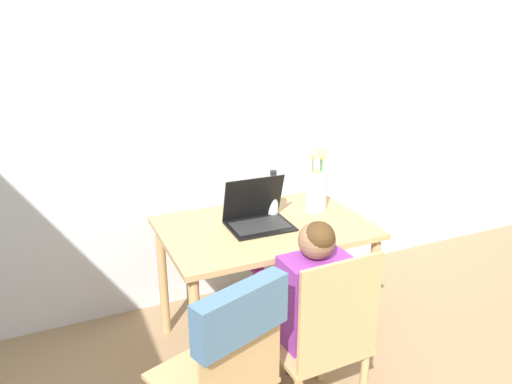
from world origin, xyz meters
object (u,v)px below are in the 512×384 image
Objects in this scene: flower_vase at (317,188)px; chair_spare at (230,353)px; person_seated at (307,296)px; laptop at (257,214)px; water_bottle at (273,194)px; chair_occupied at (322,341)px.

chair_spare is at bearing -135.50° from flower_vase.
laptop is at bearing -92.29° from person_seated.
water_bottle is (0.59, 0.87, 0.25)m from chair_spare.
laptop is at bearing -171.67° from flower_vase.
person_seated is 2.95× the size of laptop.
chair_occupied is 3.46× the size of water_bottle.
person_seated reaches higher than chair_occupied.
water_bottle is (-0.26, 0.03, -0.01)m from flower_vase.
chair_occupied is at bearing 172.17° from chair_spare.
water_bottle reaches higher than chair_occupied.
laptop reaches higher than chair_occupied.
flower_vase is at bearing -124.67° from person_seated.
person_seated is 3.83× the size of water_bottle.
flower_vase is at bearing 9.42° from laptop.
flower_vase reaches higher than water_bottle.
flower_vase reaches higher than person_seated.
chair_spare is 3.50× the size of water_bottle.
person_seated is at bearing -102.02° from water_bottle.
water_bottle is (0.14, 0.65, 0.25)m from person_seated.
flower_vase reaches higher than chair_occupied.
chair_occupied is 0.49m from chair_spare.
flower_vase is 0.26m from water_bottle.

